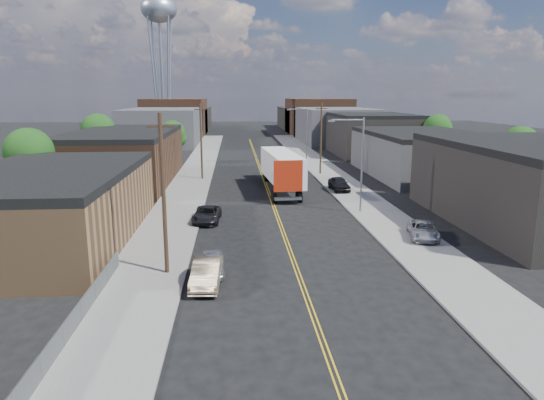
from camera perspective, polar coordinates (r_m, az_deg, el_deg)
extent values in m
plane|color=black|center=(79.97, -1.63, 4.33)|extent=(260.00, 260.00, 0.00)
cube|color=gold|center=(65.17, -0.97, 2.52)|extent=(0.32, 120.00, 0.01)
cube|color=slate|center=(65.28, -9.33, 2.44)|extent=(5.00, 140.00, 0.15)
cube|color=slate|center=(66.40, 7.24, 2.67)|extent=(5.00, 140.00, 0.15)
cube|color=brown|center=(40.61, -24.69, -0.98)|extent=(12.00, 22.00, 5.00)
cube|color=black|center=(40.12, -25.04, 2.92)|extent=(12.00, 22.00, 0.60)
cube|color=#472B1C|center=(65.17, -16.98, 4.66)|extent=(12.00, 26.00, 6.00)
cube|color=black|center=(64.85, -17.17, 7.54)|extent=(12.00, 26.00, 0.60)
cube|color=black|center=(47.54, 28.62, 1.35)|extent=(14.00, 22.00, 6.50)
cube|color=black|center=(47.09, 29.06, 5.59)|extent=(14.00, 22.00, 0.60)
cube|color=navy|center=(44.14, 21.24, 1.75)|extent=(0.30, 20.00, 0.80)
cube|color=#3E3E40|center=(70.55, 17.17, 4.98)|extent=(14.00, 24.00, 5.50)
cube|color=black|center=(70.26, 17.33, 7.45)|extent=(14.00, 24.00, 0.60)
cube|color=black|center=(95.02, 11.47, 7.47)|extent=(14.00, 22.00, 7.00)
cube|color=black|center=(94.79, 11.57, 9.76)|extent=(14.00, 22.00, 0.60)
cube|color=#3E3E40|center=(115.46, -12.60, 8.47)|extent=(16.00, 30.00, 8.00)
cube|color=#3E3E40|center=(116.80, 7.44, 8.70)|extent=(16.00, 30.00, 8.00)
cube|color=#472B1C|center=(140.18, -11.20, 9.56)|extent=(16.00, 26.00, 10.00)
cube|color=#472B1C|center=(141.28, 5.37, 9.75)|extent=(16.00, 26.00, 10.00)
cube|color=black|center=(160.11, -10.36, 9.36)|extent=(16.00, 40.00, 7.00)
cube|color=black|center=(161.07, 4.14, 9.54)|extent=(16.00, 40.00, 7.00)
cylinder|color=gray|center=(130.45, -12.80, 13.70)|extent=(0.80, 0.80, 30.00)
cylinder|color=gray|center=(128.96, -13.71, 13.68)|extent=(1.94, 1.94, 29.98)
cylinder|color=gray|center=(128.47, -12.11, 13.76)|extent=(1.94, 1.94, 29.98)
cylinder|color=gray|center=(132.44, -13.46, 13.64)|extent=(1.94, 1.94, 29.98)
cylinder|color=gray|center=(131.96, -11.91, 13.72)|extent=(1.94, 1.94, 29.98)
ellipsoid|color=#9EA8B2|center=(132.06, -13.17, 21.09)|extent=(9.00, 9.00, 6.75)
cylinder|color=gray|center=(46.15, 10.54, 3.94)|extent=(0.18, 0.18, 9.00)
cylinder|color=gray|center=(45.37, 8.89, 9.32)|extent=(3.00, 0.12, 0.12)
cube|color=gray|center=(45.06, 7.01, 9.22)|extent=(0.60, 0.25, 0.18)
cylinder|color=gray|center=(80.27, 4.11, 7.56)|extent=(0.18, 0.18, 9.00)
cylinder|color=gray|center=(79.82, 3.08, 10.64)|extent=(3.00, 0.12, 0.12)
cube|color=gray|center=(79.65, 1.99, 10.58)|extent=(0.60, 0.25, 0.18)
cylinder|color=black|center=(30.04, -12.63, 0.42)|extent=(0.26, 0.26, 10.00)
cube|color=black|center=(29.49, -13.02, 8.43)|extent=(1.60, 0.12, 0.12)
cylinder|color=black|center=(64.54, -8.33, 6.78)|extent=(0.26, 0.26, 10.00)
cube|color=black|center=(64.29, -8.44, 10.50)|extent=(1.60, 0.12, 0.12)
cylinder|color=black|center=(68.46, 5.78, 7.15)|extent=(0.26, 0.26, 10.00)
cube|color=black|center=(68.22, 5.85, 10.66)|extent=(1.60, 0.12, 0.12)
cube|color=slate|center=(26.04, -21.57, -12.21)|extent=(0.02, 16.00, 1.20)
cube|color=slate|center=(25.80, -21.68, -11.00)|extent=(0.05, 16.00, 0.05)
cylinder|color=black|center=(53.82, -26.34, 1.47)|extent=(0.36, 0.36, 4.25)
sphere|color=#17370F|center=(53.36, -26.69, 5.05)|extent=(4.76, 4.76, 4.76)
sphere|color=#17370F|center=(53.51, -25.88, 4.22)|extent=(3.74, 3.74, 3.74)
sphere|color=#17370F|center=(53.25, -27.28, 4.34)|extent=(3.40, 3.40, 3.40)
cylinder|color=black|center=(77.30, -19.58, 5.03)|extent=(0.36, 0.36, 4.50)
sphere|color=#17370F|center=(76.97, -19.78, 7.69)|extent=(5.04, 5.04, 5.04)
sphere|color=#17370F|center=(77.17, -19.24, 7.07)|extent=(3.96, 3.96, 3.96)
sphere|color=#17370F|center=(76.77, -20.18, 7.18)|extent=(3.60, 3.60, 3.60)
cylinder|color=black|center=(82.26, -11.54, 5.62)|extent=(0.36, 0.36, 3.75)
sphere|color=#17370F|center=(81.98, -11.63, 7.71)|extent=(4.20, 4.20, 4.20)
sphere|color=#17370F|center=(82.26, -11.17, 7.22)|extent=(3.30, 3.30, 3.30)
sphere|color=#17370F|center=(81.69, -12.00, 7.30)|extent=(3.00, 3.00, 3.00)
cylinder|color=black|center=(65.32, 26.89, 2.99)|extent=(0.36, 0.36, 4.00)
sphere|color=#17370F|center=(64.95, 27.16, 5.78)|extent=(4.48, 4.48, 4.48)
sphere|color=#17370F|center=(65.60, 27.41, 5.10)|extent=(3.52, 3.52, 3.52)
sphere|color=#17370F|center=(64.41, 26.92, 5.25)|extent=(3.20, 3.20, 3.20)
cylinder|color=black|center=(86.52, 18.73, 5.71)|extent=(0.36, 0.36, 4.25)
sphere|color=#17370F|center=(86.24, 18.88, 7.95)|extent=(4.76, 4.76, 4.76)
sphere|color=#17370F|center=(86.81, 19.13, 7.39)|extent=(3.74, 3.74, 3.74)
sphere|color=#17370F|center=(85.71, 18.65, 7.54)|extent=(3.40, 3.40, 3.40)
cube|color=silver|center=(55.90, 1.14, 3.97)|extent=(4.03, 13.89, 3.20)
cube|color=#98200B|center=(49.17, 1.91, 2.83)|extent=(2.99, 0.35, 3.22)
cube|color=gray|center=(49.61, 1.89, 0.16)|extent=(2.86, 0.82, 0.25)
cube|color=black|center=(64.40, 0.40, 4.00)|extent=(3.13, 3.86, 3.54)
cylinder|color=black|center=(50.98, 1.72, 0.43)|extent=(3.05, 1.37, 1.14)
cylinder|color=black|center=(64.58, 0.40, 2.94)|extent=(2.93, 1.36, 1.14)
imported|color=#B0B3B6|center=(30.94, -7.09, -7.40)|extent=(1.65, 3.87, 1.31)
imported|color=#90775E|center=(29.04, -7.70, -8.53)|extent=(1.85, 4.66, 1.51)
imported|color=black|center=(43.19, -7.67, -1.70)|extent=(2.55, 5.01, 1.36)
imported|color=#AFB2B5|center=(39.34, 17.37, -3.39)|extent=(3.13, 4.93, 1.27)
imported|color=black|center=(56.85, 7.89, 1.92)|extent=(2.09, 4.68, 1.56)
imported|color=black|center=(62.46, 2.73, 2.72)|extent=(2.83, 5.18, 1.38)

